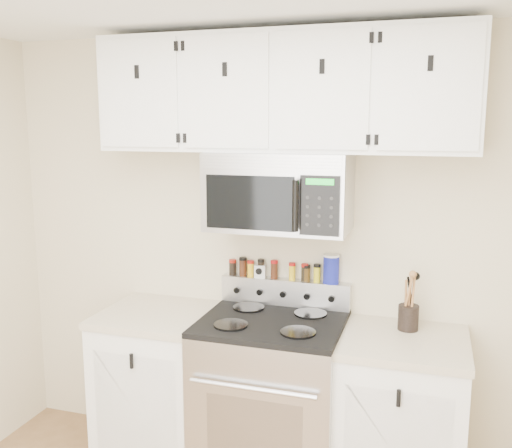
% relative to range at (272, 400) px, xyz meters
% --- Properties ---
extents(back_wall, '(3.50, 0.01, 2.50)m').
position_rel_range_xyz_m(back_wall, '(0.00, 0.32, 0.76)').
color(back_wall, beige).
rests_on(back_wall, floor).
extents(range, '(0.76, 0.65, 1.10)m').
position_rel_range_xyz_m(range, '(0.00, 0.00, 0.00)').
color(range, '#B7B7BA').
rests_on(range, floor).
extents(base_cabinet_left, '(0.64, 0.62, 0.92)m').
position_rel_range_xyz_m(base_cabinet_left, '(-0.69, 0.02, -0.03)').
color(base_cabinet_left, white).
rests_on(base_cabinet_left, floor).
extents(base_cabinet_right, '(0.64, 0.62, 0.92)m').
position_rel_range_xyz_m(base_cabinet_right, '(0.69, 0.02, -0.03)').
color(base_cabinet_right, white).
rests_on(base_cabinet_right, floor).
extents(microwave, '(0.76, 0.44, 0.42)m').
position_rel_range_xyz_m(microwave, '(0.00, 0.13, 1.14)').
color(microwave, '#9E9EA3').
rests_on(microwave, back_wall).
extents(upper_cabinets, '(2.00, 0.35, 0.62)m').
position_rel_range_xyz_m(upper_cabinets, '(-0.00, 0.15, 1.66)').
color(upper_cabinets, white).
rests_on(upper_cabinets, back_wall).
extents(utensil_crock, '(0.11, 0.11, 0.31)m').
position_rel_range_xyz_m(utensil_crock, '(0.70, 0.15, 0.51)').
color(utensil_crock, black).
rests_on(utensil_crock, base_cabinet_right).
extents(kitchen_timer, '(0.07, 0.06, 0.08)m').
position_rel_range_xyz_m(kitchen_timer, '(-0.15, 0.28, 0.65)').
color(kitchen_timer, silver).
rests_on(kitchen_timer, range).
extents(salt_canister, '(0.09, 0.09, 0.17)m').
position_rel_range_xyz_m(salt_canister, '(0.27, 0.28, 0.70)').
color(salt_canister, '#161E99').
rests_on(salt_canister, range).
extents(spice_jar_0, '(0.04, 0.04, 0.09)m').
position_rel_range_xyz_m(spice_jar_0, '(-0.32, 0.28, 0.66)').
color(spice_jar_0, black).
rests_on(spice_jar_0, range).
extents(spice_jar_1, '(0.05, 0.05, 0.11)m').
position_rel_range_xyz_m(spice_jar_1, '(-0.26, 0.28, 0.67)').
color(spice_jar_1, '#3D1D0E').
rests_on(spice_jar_1, range).
extents(spice_jar_2, '(0.04, 0.04, 0.10)m').
position_rel_range_xyz_m(spice_jar_2, '(-0.21, 0.28, 0.66)').
color(spice_jar_2, gold).
rests_on(spice_jar_2, range).
extents(spice_jar_3, '(0.04, 0.04, 0.11)m').
position_rel_range_xyz_m(spice_jar_3, '(-0.15, 0.28, 0.67)').
color(spice_jar_3, black).
rests_on(spice_jar_3, range).
extents(spice_jar_4, '(0.04, 0.04, 0.11)m').
position_rel_range_xyz_m(spice_jar_4, '(-0.07, 0.28, 0.67)').
color(spice_jar_4, '#3C1C0E').
rests_on(spice_jar_4, range).
extents(spice_jar_5, '(0.04, 0.04, 0.10)m').
position_rel_range_xyz_m(spice_jar_5, '(0.04, 0.28, 0.66)').
color(spice_jar_5, gold).
rests_on(spice_jar_5, range).
extents(spice_jar_6, '(0.04, 0.04, 0.09)m').
position_rel_range_xyz_m(spice_jar_6, '(0.11, 0.28, 0.66)').
color(spice_jar_6, '#433010').
rests_on(spice_jar_6, range).
extents(spice_jar_7, '(0.04, 0.04, 0.10)m').
position_rel_range_xyz_m(spice_jar_7, '(0.11, 0.28, 0.66)').
color(spice_jar_7, black).
rests_on(spice_jar_7, range).
extents(spice_jar_8, '(0.04, 0.04, 0.09)m').
position_rel_range_xyz_m(spice_jar_8, '(0.12, 0.28, 0.66)').
color(spice_jar_8, '#473011').
rests_on(spice_jar_8, range).
extents(spice_jar_9, '(0.04, 0.04, 0.10)m').
position_rel_range_xyz_m(spice_jar_9, '(0.18, 0.28, 0.67)').
color(spice_jar_9, yellow).
rests_on(spice_jar_9, range).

